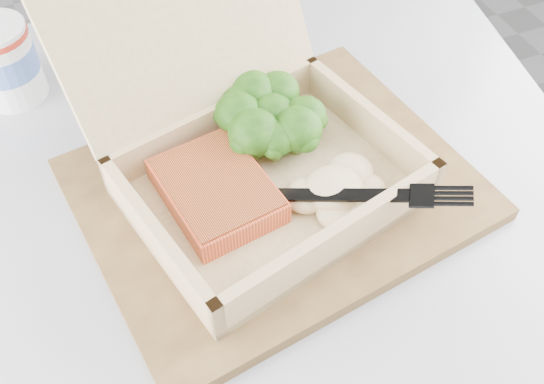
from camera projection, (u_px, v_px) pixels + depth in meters
name	position (u px, v px, depth m)	size (l,w,h in m)	color
cafe_table	(245.00, 319.00, 0.69)	(0.85, 0.85, 0.70)	black
serving_tray	(275.00, 189.00, 0.57)	(0.35, 0.28, 0.01)	brown
takeout_container	(240.00, 126.00, 0.54)	(0.30, 0.33, 0.21)	tan
salmon_fillet	(216.00, 191.00, 0.53)	(0.09, 0.11, 0.02)	#FC5731
broccoli_pile	(272.00, 119.00, 0.58)	(0.11, 0.11, 0.04)	#377C1B
mashed_potatoes	(334.00, 189.00, 0.53)	(0.08, 0.07, 0.03)	#CDB685
plastic_fork	(310.00, 191.00, 0.52)	(0.16, 0.11, 0.03)	black
paper_cup	(3.00, 60.00, 0.63)	(0.07, 0.07, 0.09)	white
receipt	(228.00, 77.00, 0.69)	(0.08, 0.15, 0.00)	white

